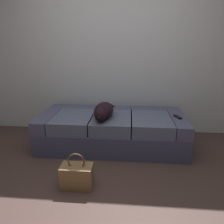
{
  "coord_description": "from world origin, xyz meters",
  "views": [
    {
      "loc": [
        0.23,
        -1.63,
        1.39
      ],
      "look_at": [
        0.0,
        1.08,
        0.51
      ],
      "focal_mm": 33.8,
      "sensor_mm": 36.0,
      "label": 1
    }
  ],
  "objects_px": {
    "couch": "(112,130)",
    "tv_remote": "(178,117)",
    "handbag": "(77,176)",
    "dog_dark": "(103,111)"
  },
  "relations": [
    {
      "from": "couch",
      "to": "dog_dark",
      "type": "distance_m",
      "value": 0.39
    },
    {
      "from": "tv_remote",
      "to": "handbag",
      "type": "distance_m",
      "value": 1.51
    },
    {
      "from": "couch",
      "to": "handbag",
      "type": "bearing_deg",
      "value": -105.85
    },
    {
      "from": "tv_remote",
      "to": "handbag",
      "type": "relative_size",
      "value": 0.4
    },
    {
      "from": "couch",
      "to": "tv_remote",
      "type": "bearing_deg",
      "value": -4.23
    },
    {
      "from": "dog_dark",
      "to": "tv_remote",
      "type": "distance_m",
      "value": 0.99
    },
    {
      "from": "couch",
      "to": "tv_remote",
      "type": "xyz_separation_m",
      "value": [
        0.87,
        -0.06,
        0.24
      ]
    },
    {
      "from": "couch",
      "to": "dog_dark",
      "type": "relative_size",
      "value": 3.4
    },
    {
      "from": "dog_dark",
      "to": "couch",
      "type": "bearing_deg",
      "value": 58.61
    },
    {
      "from": "couch",
      "to": "dog_dark",
      "type": "height_order",
      "value": "dog_dark"
    }
  ]
}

